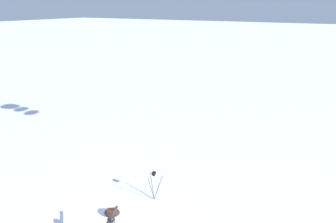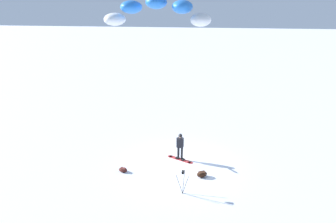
{
  "view_description": "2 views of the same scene",
  "coord_description": "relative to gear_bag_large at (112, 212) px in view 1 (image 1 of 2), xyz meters",
  "views": [
    {
      "loc": [
        -5.72,
        6.75,
        7.87
      ],
      "look_at": [
        -0.25,
        -2.64,
        4.15
      ],
      "focal_mm": 33.34,
      "sensor_mm": 36.0,
      "label": 1
    },
    {
      "loc": [
        2.4,
        -15.46,
        8.87
      ],
      "look_at": [
        -0.24,
        -2.77,
        4.38
      ],
      "focal_mm": 31.24,
      "sensor_mm": 36.0,
      "label": 2
    }
  ],
  "objects": [
    {
      "name": "gear_bag_large",
      "position": [
        0.0,
        0.0,
        0.0
      ],
      "size": [
        0.72,
        0.65,
        0.32
      ],
      "color": "black",
      "rests_on": "ground_plane"
    },
    {
      "name": "camera_tripod",
      "position": [
        -0.81,
        -1.79,
        0.77
      ],
      "size": [
        0.67,
        0.57,
        1.31
      ],
      "color": "#262628",
      "rests_on": "ground_plane"
    }
  ]
}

